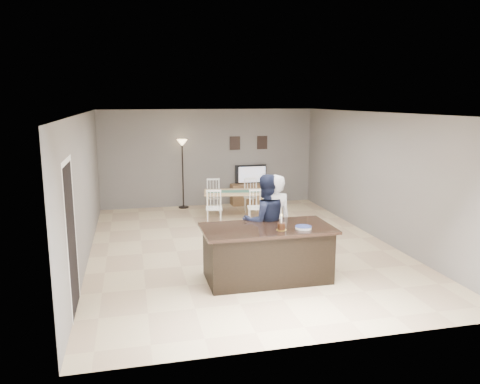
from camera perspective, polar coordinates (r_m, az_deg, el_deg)
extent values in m
plane|color=tan|center=(9.64, 0.23, -6.66)|extent=(8.00, 8.00, 0.00)
plane|color=slate|center=(13.19, -3.83, 4.18)|extent=(6.00, 0.00, 6.00)
plane|color=slate|center=(5.60, 9.87, -5.63)|extent=(6.00, 0.00, 6.00)
plane|color=slate|center=(9.10, -18.46, 0.46)|extent=(0.00, 8.00, 8.00)
plane|color=slate|center=(10.42, 16.51, 1.87)|extent=(0.00, 8.00, 8.00)
plane|color=white|center=(9.18, 0.24, 9.60)|extent=(8.00, 8.00, 0.00)
cube|color=black|center=(7.85, 3.32, -7.62)|extent=(2.00, 1.00, 0.85)
cube|color=black|center=(7.72, 3.36, -4.46)|extent=(2.15, 1.10, 0.05)
cube|color=brown|center=(13.39, 1.47, -0.25)|extent=(1.20, 0.40, 0.60)
imported|color=black|center=(13.35, 1.40, 2.17)|extent=(0.91, 0.12, 0.53)
plane|color=orange|center=(13.28, 1.49, 2.15)|extent=(0.78, 0.00, 0.78)
cube|color=black|center=(13.27, -0.62, 5.98)|extent=(0.30, 0.02, 0.38)
cube|color=black|center=(13.47, 2.72, 6.04)|extent=(0.30, 0.02, 0.38)
plane|color=black|center=(6.94, -19.84, -5.42)|extent=(0.00, 2.10, 2.10)
plane|color=white|center=(6.72, -20.42, 3.53)|extent=(0.00, 1.02, 1.02)
imported|color=silver|center=(8.32, 4.20, -3.58)|extent=(0.64, 0.44, 1.68)
imported|color=#161C32|center=(8.27, 3.08, -3.61)|extent=(0.85, 0.68, 1.69)
cylinder|color=gold|center=(7.56, 5.05, -4.61)|extent=(0.17, 0.17, 0.00)
cylinder|color=#351D0E|center=(7.54, 5.06, -4.19)|extent=(0.12, 0.12, 0.11)
cylinder|color=white|center=(7.51, 5.08, -3.32)|extent=(0.02, 0.02, 0.12)
sphere|color=#FFBF4C|center=(7.49, 5.09, -2.79)|extent=(0.02, 0.02, 0.02)
cylinder|color=white|center=(7.66, 7.73, -4.42)|extent=(0.26, 0.26, 0.01)
cylinder|color=white|center=(7.66, 7.73, -4.32)|extent=(0.26, 0.26, 0.01)
cylinder|color=white|center=(7.66, 7.74, -4.23)|extent=(0.26, 0.26, 0.01)
cylinder|color=#2F3F90|center=(7.65, 7.74, -4.17)|extent=(0.27, 0.27, 0.00)
cube|color=tan|center=(11.76, -0.80, -0.03)|extent=(1.57, 1.05, 0.04)
cylinder|color=tan|center=(11.49, -3.98, -2.07)|extent=(0.05, 0.05, 0.65)
cylinder|color=tan|center=(12.21, 2.20, -1.26)|extent=(0.05, 0.05, 0.65)
cube|color=#3A6956|center=(11.76, -0.80, 0.08)|extent=(1.31, 0.52, 0.01)
cube|color=white|center=(11.18, -3.19, -1.98)|extent=(0.44, 0.42, 0.04)
cylinder|color=white|center=(11.09, -3.98, -3.24)|extent=(0.03, 0.03, 0.39)
cylinder|color=white|center=(11.37, -2.41, -2.86)|extent=(0.03, 0.03, 0.39)
cube|color=white|center=(10.92, -3.21, 0.15)|extent=(0.35, 0.08, 0.05)
cube|color=white|center=(11.23, 1.93, -1.91)|extent=(0.44, 0.42, 0.04)
cylinder|color=white|center=(11.13, 1.21, -3.17)|extent=(0.03, 0.03, 0.39)
cylinder|color=white|center=(11.44, 2.63, -2.78)|extent=(0.03, 0.03, 0.39)
cube|color=white|center=(10.98, 2.04, 0.22)|extent=(0.35, 0.08, 0.05)
cube|color=white|center=(12.42, -3.27, -0.64)|extent=(0.44, 0.42, 0.04)
cylinder|color=white|center=(12.61, -2.56, -1.45)|extent=(0.03, 0.03, 0.39)
cylinder|color=white|center=(12.33, -3.97, -1.77)|extent=(0.03, 0.03, 0.39)
cube|color=white|center=(12.50, -3.30, 1.56)|extent=(0.35, 0.08, 0.05)
cube|color=white|center=(12.47, 1.35, -0.58)|extent=(0.44, 0.42, 0.04)
cylinder|color=white|center=(12.68, 1.98, -1.39)|extent=(0.03, 0.03, 0.39)
cylinder|color=white|center=(12.36, 0.69, -1.70)|extent=(0.03, 0.03, 0.39)
cube|color=white|center=(12.55, 1.29, 1.61)|extent=(0.35, 0.08, 0.05)
cylinder|color=black|center=(13.12, -6.89, -1.84)|extent=(0.28, 0.28, 0.03)
cylinder|color=black|center=(12.95, -6.98, 1.94)|extent=(0.04, 0.04, 1.75)
cone|color=#FFD38C|center=(12.84, -7.07, 5.97)|extent=(0.28, 0.28, 0.18)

